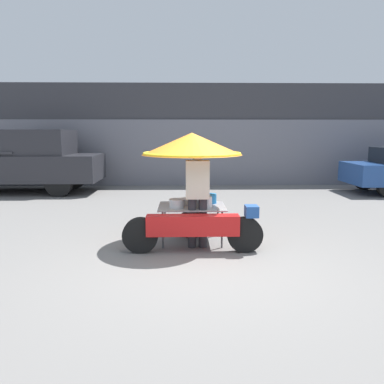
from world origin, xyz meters
The scene contains 5 objects.
ground_plane centered at (0.00, 0.00, 0.00)m, with size 36.00×36.00×0.00m, color slate.
shopfront_building centered at (0.00, 9.19, 1.78)m, with size 28.00×2.06×3.59m.
vendor_motorcycle_cart centered at (-0.15, 1.08, 1.42)m, with size 2.23×1.69×1.89m.
vendor_person centered at (-0.08, 0.84, 0.94)m, with size 0.38×0.22×1.67m.
pickup_truck centered at (-5.42, 6.68, 0.95)m, with size 5.21×1.86×1.97m.
Camera 1 is at (-0.31, -5.17, 1.90)m, focal length 35.00 mm.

